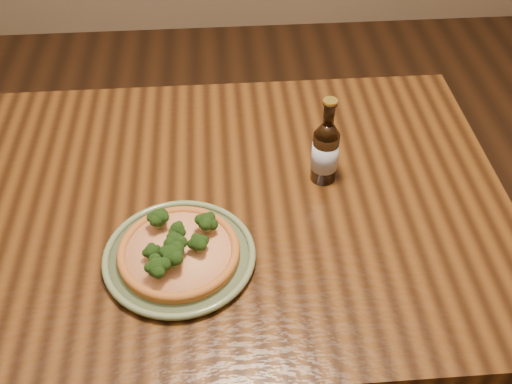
{
  "coord_description": "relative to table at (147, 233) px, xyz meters",
  "views": [
    {
      "loc": [
        0.18,
        -0.83,
        1.66
      ],
      "look_at": [
        0.24,
        0.05,
        0.82
      ],
      "focal_mm": 42.0,
      "sensor_mm": 36.0,
      "label": 1
    }
  ],
  "objects": [
    {
      "name": "table",
      "position": [
        0.0,
        0.0,
        0.0
      ],
      "size": [
        1.6,
        0.9,
        0.75
      ],
      "color": "#49290F",
      "rests_on": "ground"
    },
    {
      "name": "plate",
      "position": [
        0.08,
        -0.16,
        0.1
      ],
      "size": [
        0.3,
        0.3,
        0.02
      ],
      "rotation": [
        0.0,
        0.0,
        -0.23
      ],
      "color": "#647752",
      "rests_on": "table"
    },
    {
      "name": "beer_bottle",
      "position": [
        0.4,
        0.06,
        0.17
      ],
      "size": [
        0.06,
        0.06,
        0.21
      ],
      "rotation": [
        0.0,
        0.0,
        0.23
      ],
      "color": "black",
      "rests_on": "table"
    },
    {
      "name": "pizza",
      "position": [
        0.08,
        -0.16,
        0.12
      ],
      "size": [
        0.24,
        0.24,
        0.07
      ],
      "rotation": [
        0.0,
        0.0,
        0.14
      ],
      "color": "#B06627",
      "rests_on": "plate"
    }
  ]
}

